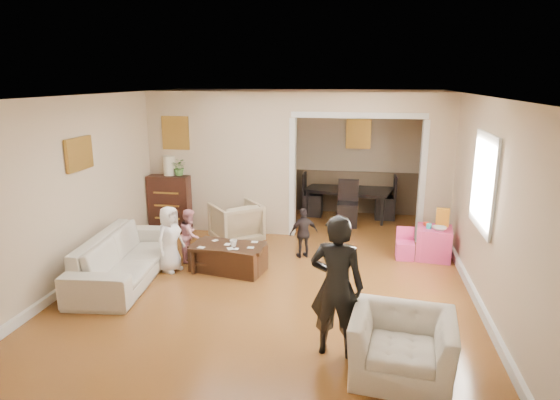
% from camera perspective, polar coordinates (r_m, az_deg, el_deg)
% --- Properties ---
extents(floor, '(7.00, 7.00, 0.00)m').
position_cam_1_polar(floor, '(7.35, -0.27, -8.34)').
color(floor, '#A16829').
rests_on(floor, ground).
extents(partition_left, '(2.75, 0.18, 2.60)m').
position_cam_1_polar(partition_left, '(8.99, -6.96, 4.40)').
color(partition_left, '#CAAF93').
rests_on(partition_left, ground).
extents(partition_right, '(0.55, 0.18, 2.60)m').
position_cam_1_polar(partition_right, '(8.71, 18.15, 3.48)').
color(partition_right, '#CAAF93').
rests_on(partition_right, ground).
extents(partition_header, '(2.22, 0.18, 0.35)m').
position_cam_1_polar(partition_header, '(8.49, 9.36, 11.39)').
color(partition_header, '#CAAF93').
rests_on(partition_header, partition_right).
extents(window_pane, '(0.03, 0.95, 1.10)m').
position_cam_1_polar(window_pane, '(6.59, 23.14, 1.95)').
color(window_pane, white).
rests_on(window_pane, ground).
extents(framed_art_partition, '(0.45, 0.03, 0.55)m').
position_cam_1_polar(framed_art_partition, '(9.09, -12.28, 7.79)').
color(framed_art_partition, brown).
rests_on(framed_art_partition, partition_left).
extents(framed_art_sofa_wall, '(0.03, 0.55, 0.40)m').
position_cam_1_polar(framed_art_sofa_wall, '(7.29, -22.73, 5.08)').
color(framed_art_sofa_wall, brown).
extents(framed_art_alcove, '(0.45, 0.03, 0.55)m').
position_cam_1_polar(framed_art_alcove, '(10.18, 9.30, 7.75)').
color(framed_art_alcove, brown).
extents(sofa, '(1.09, 2.31, 0.65)m').
position_cam_1_polar(sofa, '(7.31, -17.91, -6.46)').
color(sofa, beige).
rests_on(sofa, ground).
extents(armchair_back, '(1.09, 1.10, 0.72)m').
position_cam_1_polar(armchair_back, '(8.47, -5.23, -2.71)').
color(armchair_back, tan).
rests_on(armchair_back, ground).
extents(armchair_front, '(1.06, 0.95, 0.63)m').
position_cam_1_polar(armchair_front, '(4.98, 14.27, -16.48)').
color(armchair_front, beige).
rests_on(armchair_front, ground).
extents(dresser, '(0.78, 0.44, 1.07)m').
position_cam_1_polar(dresser, '(9.33, -12.77, -0.31)').
color(dresser, black).
rests_on(dresser, ground).
extents(table_lamp, '(0.22, 0.22, 0.36)m').
position_cam_1_polar(table_lamp, '(9.18, -13.02, 4.01)').
color(table_lamp, '#F1E8C5').
rests_on(table_lamp, dresser).
extents(potted_plant, '(0.29, 0.25, 0.32)m').
position_cam_1_polar(potted_plant, '(9.10, -11.85, 3.87)').
color(potted_plant, '#497835').
rests_on(potted_plant, dresser).
extents(coffee_table, '(1.17, 0.74, 0.41)m').
position_cam_1_polar(coffee_table, '(7.32, -6.17, -6.82)').
color(coffee_table, '#351D10').
rests_on(coffee_table, ground).
extents(coffee_cup, '(0.13, 0.13, 0.10)m').
position_cam_1_polar(coffee_cup, '(7.16, -5.55, -5.13)').
color(coffee_cup, silver).
rests_on(coffee_cup, coffee_table).
extents(play_table, '(0.59, 0.59, 0.51)m').
position_cam_1_polar(play_table, '(8.12, 17.78, -4.88)').
color(play_table, '#DD3A79').
rests_on(play_table, ground).
extents(cereal_box, '(0.21, 0.09, 0.30)m').
position_cam_1_polar(cereal_box, '(8.12, 18.74, -1.96)').
color(cereal_box, yellow).
rests_on(cereal_box, play_table).
extents(cyan_cup, '(0.08, 0.08, 0.08)m').
position_cam_1_polar(cyan_cup, '(7.97, 17.27, -2.96)').
color(cyan_cup, '#28C8C2').
rests_on(cyan_cup, play_table).
extents(toy_block, '(0.09, 0.08, 0.05)m').
position_cam_1_polar(toy_block, '(8.13, 16.98, -2.71)').
color(toy_block, red).
rests_on(toy_block, play_table).
extents(play_bowl, '(0.24, 0.24, 0.05)m').
position_cam_1_polar(play_bowl, '(7.93, 18.40, -3.24)').
color(play_bowl, silver).
rests_on(play_bowl, play_table).
extents(dining_table, '(1.89, 1.32, 0.61)m').
position_cam_1_polar(dining_table, '(10.11, 8.13, -0.31)').
color(dining_table, black).
rests_on(dining_table, ground).
extents(adult_person, '(0.60, 0.44, 1.53)m').
position_cam_1_polar(adult_person, '(5.01, 6.73, -10.13)').
color(adult_person, black).
rests_on(adult_person, ground).
extents(child_kneel_a, '(0.48, 0.57, 1.00)m').
position_cam_1_polar(child_kneel_a, '(7.35, -12.95, -4.53)').
color(child_kneel_a, white).
rests_on(child_kneel_a, ground).
extents(child_kneel_b, '(0.38, 0.45, 0.85)m').
position_cam_1_polar(child_kneel_b, '(7.72, -10.62, -4.11)').
color(child_kneel_b, '#CC7F85').
rests_on(child_kneel_b, ground).
extents(child_toddler, '(0.52, 0.40, 0.82)m').
position_cam_1_polar(child_toddler, '(7.74, 2.83, -3.93)').
color(child_toddler, black).
rests_on(child_toddler, ground).
extents(craft_papers, '(0.83, 0.47, 0.00)m').
position_cam_1_polar(craft_papers, '(7.21, -5.87, -5.40)').
color(craft_papers, white).
rests_on(craft_papers, coffee_table).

